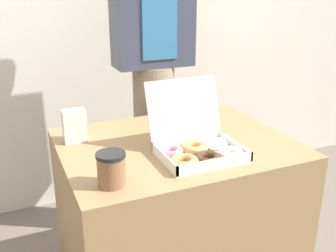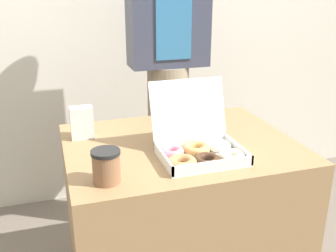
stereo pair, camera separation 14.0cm
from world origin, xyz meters
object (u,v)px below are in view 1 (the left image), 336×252
coffee_cup (111,169)px  person_customer (153,58)px  donut_box (198,147)px  napkin_holder (75,126)px

coffee_cup → person_customer: 0.94m
donut_box → person_customer: bearing=81.9°
donut_box → person_customer: (0.10, 0.71, 0.21)m
napkin_holder → person_customer: (0.50, 0.38, 0.18)m
coffee_cup → person_customer: person_customer is taller
person_customer → coffee_cup: bearing=-119.8°
napkin_holder → person_customer: 0.65m
donut_box → napkin_holder: size_ratio=2.40×
coffee_cup → napkin_holder: napkin_holder is taller
coffee_cup → napkin_holder: bearing=94.9°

